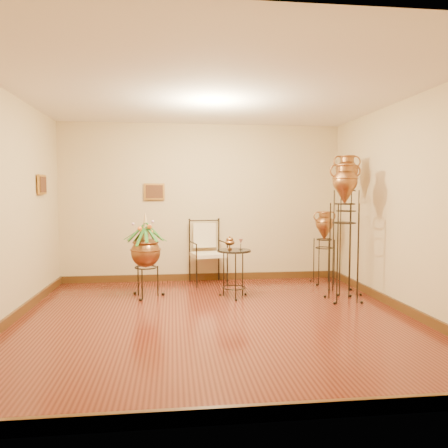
{
  "coord_description": "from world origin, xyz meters",
  "views": [
    {
      "loc": [
        -0.53,
        -5.33,
        1.57
      ],
      "look_at": [
        0.25,
        1.3,
        1.1
      ],
      "focal_mm": 35.0,
      "sensor_mm": 36.0,
      "label": 1
    }
  ],
  "objects": [
    {
      "name": "room_shell",
      "position": [
        -0.01,
        0.01,
        1.73
      ],
      "size": [
        5.02,
        5.02,
        2.81
      ],
      "color": "#CFB785",
      "rests_on": "ground"
    },
    {
      "name": "side_table",
      "position": [
        0.38,
        1.11,
        0.38
      ],
      "size": [
        0.63,
        0.63,
        0.91
      ],
      "rotation": [
        0.0,
        0.0,
        0.34
      ],
      "color": "black",
      "rests_on": "ground"
    },
    {
      "name": "planter_urn",
      "position": [
        -0.94,
        1.29,
        0.73
      ],
      "size": [
        0.8,
        0.8,
        1.32
      ],
      "rotation": [
        0.0,
        0.0,
        0.15
      ],
      "color": "black",
      "rests_on": "ground"
    },
    {
      "name": "amphora_tall",
      "position": [
        2.15,
        1.18,
        1.11
      ],
      "size": [
        0.53,
        0.53,
        2.18
      ],
      "rotation": [
        0.0,
        0.0,
        0.3
      ],
      "color": "black",
      "rests_on": "ground"
    },
    {
      "name": "amphora_mid",
      "position": [
        1.94,
        0.72,
        1.02
      ],
      "size": [
        0.46,
        0.46,
        2.02
      ],
      "rotation": [
        0.0,
        0.0,
        -0.01
      ],
      "color": "black",
      "rests_on": "ground"
    },
    {
      "name": "ground",
      "position": [
        0.0,
        0.0,
        0.0
      ],
      "size": [
        5.0,
        5.0,
        0.0
      ],
      "primitive_type": "plane",
      "color": "maroon",
      "rests_on": "ground"
    },
    {
      "name": "armchair",
      "position": [
        0.07,
        2.15,
        0.56
      ],
      "size": [
        0.72,
        0.69,
        1.11
      ],
      "rotation": [
        0.0,
        0.0,
        0.19
      ],
      "color": "black",
      "rests_on": "ground"
    },
    {
      "name": "amphora_short",
      "position": [
        2.08,
        1.96,
        0.64
      ],
      "size": [
        0.5,
        0.5,
        1.28
      ],
      "rotation": [
        0.0,
        0.0,
        0.35
      ],
      "color": "black",
      "rests_on": "ground"
    }
  ]
}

